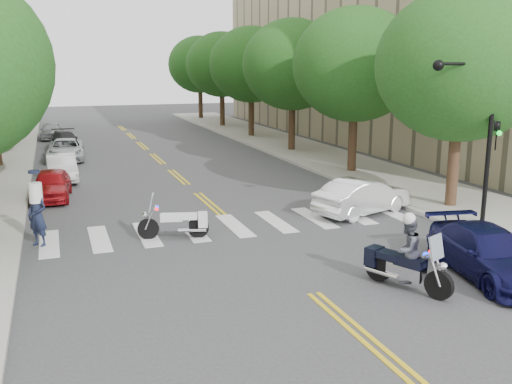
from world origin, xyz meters
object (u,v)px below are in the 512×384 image
motorcycle_parked (180,223)px  motorcycle_police (405,255)px  convertible (363,196)px  sedan_blue (489,253)px  officer_standing (38,216)px

motorcycle_parked → motorcycle_police: bearing=-130.8°
convertible → sedan_blue: convertible is taller
motorcycle_police → convertible: 7.43m
motorcycle_police → motorcycle_parked: motorcycle_police is taller
motorcycle_parked → convertible: size_ratio=0.55×
motorcycle_police → sedan_blue: motorcycle_police is taller
motorcycle_parked → sedan_blue: 9.40m
motorcycle_police → convertible: (2.78, 6.88, -0.21)m
motorcycle_police → officer_standing: 11.13m
sedan_blue → convertible: bearing=98.3°
motorcycle_police → convertible: size_ratio=0.56×
motorcycle_parked → officer_standing: size_ratio=1.18×
motorcycle_police → motorcycle_parked: (-4.44, 6.16, -0.37)m
officer_standing → sedan_blue: (11.38, -6.89, -0.32)m
convertible → officer_standing: bearing=70.8°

